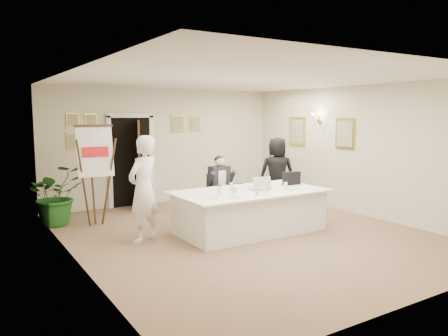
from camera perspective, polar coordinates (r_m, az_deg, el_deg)
name	(u,v)px	position (r m, az deg, el deg)	size (l,w,h in m)	color
floor	(245,233)	(8.13, 2.74, -8.52)	(7.00, 7.00, 0.00)	brown
ceiling	(246,79)	(7.86, 2.86, 11.55)	(6.00, 7.00, 0.02)	white
wall_back	(165,146)	(10.92, -7.72, 2.89)	(6.00, 0.10, 2.80)	beige
wall_front	(422,184)	(5.40, 24.46, -1.93)	(6.00, 0.10, 2.80)	beige
wall_left	(74,169)	(6.65, -18.98, -0.10)	(0.10, 7.00, 2.80)	beige
wall_right	(359,150)	(9.89, 17.26, 2.20)	(0.10, 7.00, 2.80)	beige
doorway	(134,163)	(10.46, -11.70, 0.66)	(1.14, 0.86, 2.20)	black
pictures_back_wall	(134,128)	(10.57, -11.67, 5.11)	(3.40, 0.06, 0.80)	gold
pictures_right_wall	(319,132)	(10.66, 12.34, 4.57)	(0.06, 2.20, 0.80)	gold
wall_sconce	(318,118)	(10.61, 12.12, 6.46)	(0.20, 0.30, 0.24)	#CA7C41
conference_table	(250,211)	(8.18, 3.39, -5.59)	(2.81, 1.49, 0.78)	white
seated_man	(220,187)	(9.07, -0.47, -2.50)	(0.58, 0.62, 1.35)	black
flip_chart	(95,181)	(8.83, -16.50, -1.61)	(0.69, 0.45, 1.94)	#30210F
standing_man	(144,189)	(7.56, -10.45, -2.72)	(0.67, 0.44, 1.83)	white
standing_woman	(277,173)	(10.06, 6.94, -0.70)	(0.81, 0.53, 1.67)	black
potted_palm	(56,195)	(9.23, -21.08, -3.27)	(1.09, 0.94, 1.21)	#1D571D
laptop	(258,182)	(8.19, 4.45, -1.87)	(0.36, 0.37, 0.28)	#B7BABC
laptop_bag	(291,178)	(8.84, 8.81, -1.34)	(0.37, 0.10, 0.26)	black
paper_stack	(292,188)	(8.38, 8.93, -2.61)	(0.27, 0.19, 0.03)	white
plate_left	(212,198)	(7.31, -1.56, -3.99)	(0.21, 0.21, 0.01)	white
plate_mid	(235,197)	(7.41, 1.47, -3.84)	(0.21, 0.21, 0.01)	white
plate_near	(266,195)	(7.68, 5.52, -3.49)	(0.21, 0.21, 0.01)	white
glass_a	(219,191)	(7.63, -0.65, -3.05)	(0.06, 0.06, 0.14)	silver
glass_b	(265,189)	(7.84, 5.33, -2.80)	(0.06, 0.06, 0.14)	silver
glass_c	(286,186)	(8.27, 8.05, -2.32)	(0.07, 0.07, 0.14)	silver
glass_d	(231,186)	(8.12, 0.94, -2.43)	(0.06, 0.06, 0.14)	silver
oj_glass	(257,192)	(7.63, 4.34, -3.10)	(0.07, 0.07, 0.13)	yellow
steel_jug	(234,191)	(7.74, 1.34, -3.02)	(0.10, 0.10, 0.11)	silver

